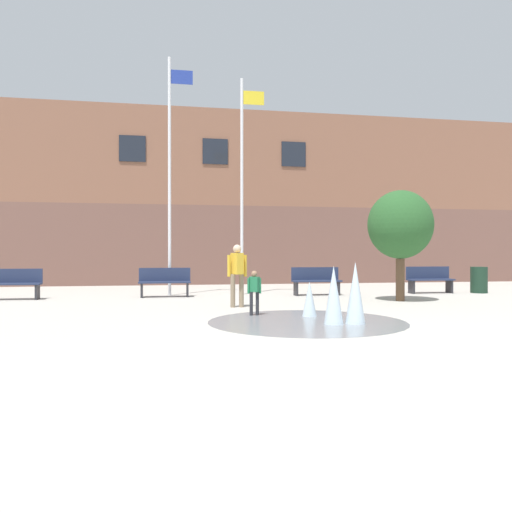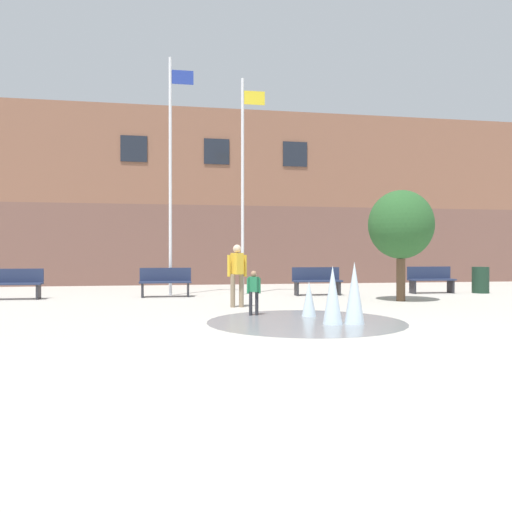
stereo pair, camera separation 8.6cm
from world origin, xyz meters
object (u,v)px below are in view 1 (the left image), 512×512
park_bench_left_of_flagpoles (13,283)px  park_bench_near_trashcan (316,280)px  park_bench_far_right (430,279)px  flagpole_right (243,179)px  child_running (254,289)px  adult_in_red (237,270)px  street_tree_near_building (400,225)px  flagpole_left (170,169)px  trash_can (479,280)px  park_bench_under_left_flagpole (165,282)px

park_bench_left_of_flagpoles → park_bench_near_trashcan: (9.28, -0.05, 0.00)m
park_bench_near_trashcan → park_bench_far_right: 4.09m
park_bench_left_of_flagpoles → flagpole_right: size_ratio=0.22×
child_running → adult_in_red: bearing=-49.2°
park_bench_left_of_flagpoles → adult_in_red: (6.24, -3.20, 0.45)m
flagpole_right → street_tree_near_building: flagpole_right is taller
park_bench_left_of_flagpoles → flagpole_left: size_ratio=0.21×
park_bench_near_trashcan → park_bench_far_right: same height
adult_in_red → trash_can: 9.37m
park_bench_left_of_flagpoles → trash_can: size_ratio=1.78×
park_bench_near_trashcan → flagpole_right: flagpole_right is taller
park_bench_under_left_flagpole → flagpole_right: flagpole_right is taller
park_bench_far_right → adult_in_red: size_ratio=1.01×
park_bench_under_left_flagpole → flagpole_right: 4.24m
park_bench_far_right → flagpole_left: flagpole_left is taller
child_running → street_tree_near_building: 5.55m
park_bench_far_right → flagpole_left: size_ratio=0.21×
child_running → park_bench_left_of_flagpoles: bearing=-1.7°
park_bench_near_trashcan → trash_can: size_ratio=1.78×
park_bench_near_trashcan → trash_can: 5.81m
park_bench_near_trashcan → trash_can: bearing=-0.8°
street_tree_near_building → child_running: bearing=-151.7°
adult_in_red → trash_can: adult_in_red is taller
trash_can → street_tree_near_building: street_tree_near_building is taller
park_bench_left_of_flagpoles → flagpole_left: (4.60, 0.68, 3.62)m
park_bench_left_of_flagpoles → child_running: (6.39, -4.90, 0.10)m
street_tree_near_building → flagpole_right: bearing=143.3°
park_bench_near_trashcan → street_tree_near_building: size_ratio=0.50×
park_bench_under_left_flagpole → adult_in_red: (1.83, -3.33, 0.45)m
park_bench_left_of_flagpoles → child_running: child_running is taller
trash_can → park_bench_far_right: bearing=173.0°
adult_in_red → flagpole_right: (0.72, 3.88, 2.89)m
park_bench_left_of_flagpoles → park_bench_under_left_flagpole: same height
park_bench_left_of_flagpoles → park_bench_under_left_flagpole: (4.41, 0.13, 0.00)m
park_bench_under_left_flagpole → adult_in_red: 3.83m
flagpole_left → park_bench_far_right: bearing=-3.9°
park_bench_under_left_flagpole → flagpole_left: size_ratio=0.21×
park_bench_far_right → adult_in_red: (-7.12, -3.29, 0.45)m
park_bench_left_of_flagpoles → street_tree_near_building: (11.07, -2.38, 1.70)m
park_bench_left_of_flagpoles → park_bench_near_trashcan: same height
park_bench_near_trashcan → adult_in_red: (-3.04, -3.15, 0.45)m
park_bench_far_right → street_tree_near_building: (-2.29, -2.46, 1.70)m
park_bench_near_trashcan → flagpole_right: size_ratio=0.22×
park_bench_near_trashcan → adult_in_red: bearing=-133.9°
flagpole_right → park_bench_under_left_flagpole: bearing=-167.9°
flagpole_right → trash_can: (8.12, -0.81, -3.38)m
park_bench_near_trashcan → flagpole_left: 5.97m
park_bench_far_right → trash_can: (1.72, -0.21, -0.03)m
flagpole_left → flagpole_right: flagpole_left is taller
child_running → park_bench_under_left_flagpole: bearing=-32.8°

